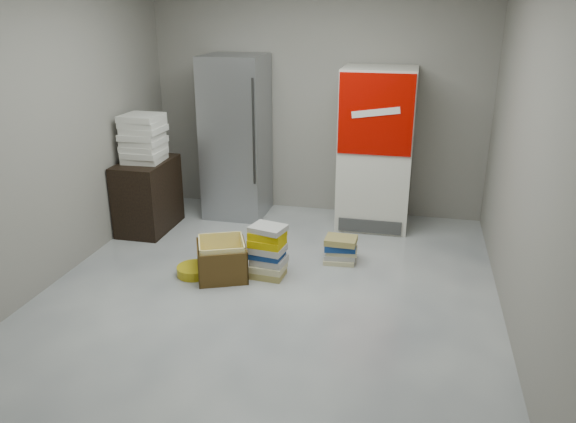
# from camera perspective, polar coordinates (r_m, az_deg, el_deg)

# --- Properties ---
(ground) EXTENTS (5.00, 5.00, 0.00)m
(ground) POSITION_cam_1_polar(r_m,az_deg,el_deg) (4.91, -2.56, -9.36)
(ground) COLOR silver
(ground) RESTS_ON ground
(room_shell) EXTENTS (4.04, 5.04, 2.82)m
(room_shell) POSITION_cam_1_polar(r_m,az_deg,el_deg) (4.32, -2.93, 11.87)
(room_shell) COLOR gray
(room_shell) RESTS_ON ground
(steel_fridge) EXTENTS (0.70, 0.72, 1.90)m
(steel_fridge) POSITION_cam_1_polar(r_m,az_deg,el_deg) (6.74, -5.27, 7.51)
(steel_fridge) COLOR #ACAEB5
(steel_fridge) RESTS_ON ground
(coke_cooler) EXTENTS (0.80, 0.73, 1.80)m
(coke_cooler) POSITION_cam_1_polar(r_m,az_deg,el_deg) (6.43, 8.94, 6.32)
(coke_cooler) COLOR silver
(coke_cooler) RESTS_ON ground
(wood_shelf) EXTENTS (0.50, 0.80, 0.80)m
(wood_shelf) POSITION_cam_1_polar(r_m,az_deg,el_deg) (6.55, -14.03, 1.60)
(wood_shelf) COLOR black
(wood_shelf) RESTS_ON ground
(supply_box_stack) EXTENTS (0.44, 0.42, 0.52)m
(supply_box_stack) POSITION_cam_1_polar(r_m,az_deg,el_deg) (6.37, -14.50, 7.22)
(supply_box_stack) COLOR silver
(supply_box_stack) RESTS_ON wood_shelf
(phonebook_stack_main) EXTENTS (0.37, 0.31, 0.51)m
(phonebook_stack_main) POSITION_cam_1_polar(r_m,az_deg,el_deg) (5.28, -2.07, -4.05)
(phonebook_stack_main) COLOR #A0904E
(phonebook_stack_main) RESTS_ON ground
(phonebook_stack_side) EXTENTS (0.35, 0.29, 0.27)m
(phonebook_stack_side) POSITION_cam_1_polar(r_m,az_deg,el_deg) (5.64, 5.34, -3.84)
(phonebook_stack_side) COLOR beige
(phonebook_stack_side) RESTS_ON ground
(cardboard_box) EXTENTS (0.59, 0.59, 0.37)m
(cardboard_box) POSITION_cam_1_polar(r_m,az_deg,el_deg) (5.34, -6.73, -5.09)
(cardboard_box) COLOR yellow
(cardboard_box) RESTS_ON ground
(bucket_lid) EXTENTS (0.34, 0.34, 0.09)m
(bucket_lid) POSITION_cam_1_polar(r_m,az_deg,el_deg) (5.46, -9.50, -5.93)
(bucket_lid) COLOR gold
(bucket_lid) RESTS_ON ground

